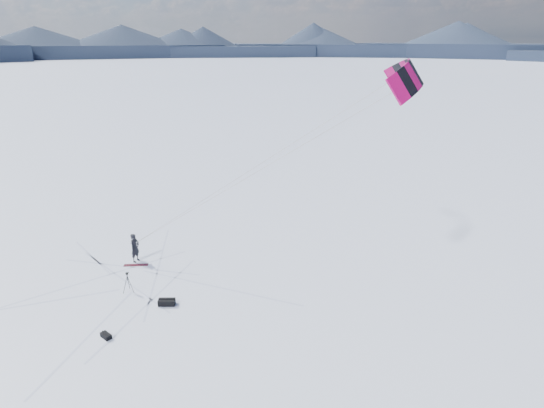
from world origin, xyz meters
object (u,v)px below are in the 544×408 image
at_px(snowboard, 136,265).
at_px(tripod, 128,279).
at_px(snowkiter, 137,261).
at_px(gear_bag_b, 106,336).
at_px(gear_bag_a, 167,302).

distance_m(snowboard, tripod, 3.33).
bearing_deg(snowkiter, tripod, -146.75).
bearing_deg(tripod, gear_bag_b, -67.14).
relative_size(gear_bag_a, gear_bag_b, 1.46).
xyz_separation_m(snowkiter, gear_bag_a, (4.88, -3.54, 0.18)).
distance_m(snowkiter, gear_bag_b, 8.09).
distance_m(gear_bag_a, gear_bag_b, 3.71).
bearing_deg(tripod, gear_bag_a, -8.21).
height_order(snowkiter, snowboard, snowkiter).
xyz_separation_m(snowkiter, gear_bag_b, (3.86, -7.11, 0.12)).
bearing_deg(snowboard, tripod, -84.79).
bearing_deg(snowkiter, gear_bag_b, -150.74).
height_order(snowkiter, tripod, tripod).
bearing_deg(snowboard, snowkiter, 98.68).
distance_m(snowkiter, snowboard, 0.60).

